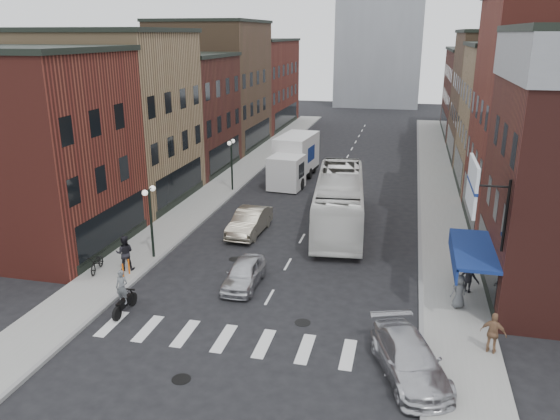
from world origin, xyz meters
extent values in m
plane|color=black|center=(0.00, 0.00, 0.00)|extent=(160.00, 160.00, 0.00)
cube|color=gray|center=(-8.50, 22.00, 0.07)|extent=(3.00, 74.00, 0.15)
cube|color=gray|center=(8.50, 22.00, 0.07)|extent=(3.00, 74.00, 0.15)
cube|color=gray|center=(-7.00, 22.00, 0.00)|extent=(0.20, 74.00, 0.16)
cube|color=gray|center=(7.00, 22.00, 0.00)|extent=(0.20, 74.00, 0.16)
cube|color=silver|center=(0.00, -3.00, 0.00)|extent=(12.00, 2.20, 0.01)
cube|color=maroon|center=(-15.00, 4.50, 5.50)|extent=(10.00, 9.00, 11.00)
cube|color=black|center=(-10.02, 4.50, 1.60)|extent=(0.08, 7.20, 2.20)
cube|color=black|center=(-15.00, 4.50, 11.15)|extent=(10.30, 9.20, 0.30)
cube|color=#8F734F|center=(-15.00, 14.00, 6.00)|extent=(10.00, 10.00, 12.00)
cube|color=black|center=(-10.02, 14.00, 1.60)|extent=(0.08, 8.00, 2.20)
cube|color=black|center=(-15.00, 14.00, 12.15)|extent=(10.30, 10.20, 0.30)
cube|color=#481E19|center=(-15.00, 24.00, 5.00)|extent=(10.00, 10.00, 10.00)
cube|color=black|center=(-10.02, 24.00, 1.60)|extent=(0.08, 8.00, 2.20)
cube|color=black|center=(-15.00, 24.00, 10.15)|extent=(10.30, 10.20, 0.30)
cube|color=brown|center=(-15.00, 35.00, 6.50)|extent=(10.00, 12.00, 13.00)
cube|color=black|center=(-10.02, 35.00, 1.60)|extent=(0.08, 9.60, 2.20)
cube|color=black|center=(-15.00, 35.00, 13.15)|extent=(10.30, 12.20, 0.30)
cube|color=maroon|center=(-15.00, 49.00, 5.50)|extent=(10.00, 16.00, 11.00)
cube|color=black|center=(-10.02, 49.00, 1.60)|extent=(0.08, 12.80, 2.20)
cube|color=black|center=(-15.00, 49.00, 11.15)|extent=(10.30, 16.20, 0.30)
cube|color=black|center=(10.02, 4.50, 1.60)|extent=(0.08, 7.20, 2.20)
cube|color=black|center=(10.02, 14.00, 1.60)|extent=(0.08, 8.00, 2.20)
cube|color=#8F734F|center=(15.00, 24.00, 5.50)|extent=(10.00, 10.00, 11.00)
cube|color=black|center=(10.02, 24.00, 1.60)|extent=(0.08, 8.00, 2.20)
cube|color=black|center=(15.00, 24.00, 11.15)|extent=(10.30, 10.20, 0.30)
cube|color=brown|center=(15.00, 35.00, 6.00)|extent=(10.00, 12.00, 12.00)
cube|color=black|center=(10.02, 35.00, 1.60)|extent=(0.08, 9.60, 2.20)
cube|color=black|center=(15.00, 35.00, 12.15)|extent=(10.30, 12.20, 0.30)
cube|color=#481E19|center=(15.00, 49.00, 5.00)|extent=(10.00, 16.00, 10.00)
cube|color=black|center=(10.02, 49.00, 1.60)|extent=(0.08, 12.80, 2.20)
cube|color=black|center=(15.00, 49.00, 10.15)|extent=(10.30, 16.20, 0.30)
cube|color=navy|center=(9.10, 2.50, 2.70)|extent=(1.80, 5.00, 0.15)
cube|color=navy|center=(8.25, 2.50, 2.35)|extent=(0.10, 5.00, 0.70)
cylinder|color=black|center=(9.90, 0.50, 5.00)|extent=(0.12, 0.12, 3.00)
cylinder|color=black|center=(9.20, 0.50, 6.20)|extent=(1.40, 0.08, 0.08)
cube|color=silver|center=(8.50, 0.50, 6.20)|extent=(0.12, 3.00, 2.00)
cylinder|color=black|center=(-7.40, 4.00, 2.00)|extent=(0.14, 0.14, 4.00)
cylinder|color=black|center=(-7.40, 4.00, 4.00)|extent=(0.06, 0.90, 0.06)
sphere|color=white|center=(-7.40, 3.55, 3.95)|extent=(0.32, 0.32, 0.32)
sphere|color=white|center=(-7.40, 4.45, 3.95)|extent=(0.32, 0.32, 0.32)
cylinder|color=black|center=(-7.40, 18.00, 2.00)|extent=(0.14, 0.14, 4.00)
cylinder|color=black|center=(-7.40, 18.00, 4.00)|extent=(0.06, 0.90, 0.06)
sphere|color=white|center=(-7.40, 17.55, 3.95)|extent=(0.32, 0.32, 0.32)
sphere|color=white|center=(-7.40, 18.45, 3.95)|extent=(0.32, 0.32, 0.32)
cylinder|color=#D8590C|center=(-7.60, 1.00, 0.55)|extent=(0.08, 0.08, 0.80)
cylinder|color=#D8590C|center=(-7.60, 1.60, 0.55)|extent=(0.08, 0.08, 0.80)
cube|color=silver|center=(-3.37, 19.55, 1.41)|extent=(2.75, 2.93, 2.61)
cube|color=black|center=(-3.37, 19.55, 1.67)|extent=(2.67, 1.69, 1.15)
cube|color=silver|center=(-3.37, 23.51, 2.19)|extent=(3.10, 5.64, 3.02)
cube|color=navy|center=(-3.37, 23.51, 2.19)|extent=(2.83, 2.33, 1.25)
cube|color=black|center=(-3.37, 23.31, 0.47)|extent=(2.92, 6.96, 0.36)
cylinder|color=black|center=(-4.57, 19.76, 0.47)|extent=(0.29, 0.94, 0.94)
cylinder|color=black|center=(-2.17, 19.76, 0.47)|extent=(0.29, 0.94, 0.94)
cylinder|color=black|center=(-4.57, 23.31, 0.47)|extent=(0.29, 0.94, 0.94)
cylinder|color=black|center=(-2.17, 23.31, 0.47)|extent=(0.29, 0.94, 0.94)
cylinder|color=black|center=(-4.57, 25.39, 0.47)|extent=(0.29, 0.94, 0.94)
cylinder|color=black|center=(-2.17, 25.39, 0.47)|extent=(0.29, 0.94, 0.94)
cylinder|color=black|center=(-5.92, -1.23, 0.31)|extent=(0.13, 0.63, 0.63)
cylinder|color=black|center=(-5.92, -2.66, 0.31)|extent=(0.13, 0.63, 0.63)
cube|color=black|center=(-5.92, -1.95, 0.52)|extent=(0.24, 1.14, 0.33)
cube|color=black|center=(-5.92, -1.42, 0.90)|extent=(0.52, 0.06, 0.06)
imported|color=slate|center=(-5.92, -2.04, 1.30)|extent=(0.57, 0.38, 1.57)
imported|color=white|center=(1.86, 11.76, 1.73)|extent=(4.16, 12.63, 3.45)
imported|color=silver|center=(-1.53, 1.92, 0.66)|extent=(1.60, 3.90, 1.32)
imported|color=#ACA28B|center=(-3.37, 9.12, 0.78)|extent=(1.86, 4.81, 1.56)
imported|color=#BBBAC0|center=(6.50, -3.87, 0.71)|extent=(3.53, 5.28, 1.42)
imported|color=black|center=(-9.36, 1.52, 0.61)|extent=(0.98, 1.86, 0.93)
imported|color=black|center=(-8.02, 2.04, 1.09)|extent=(1.04, 0.82, 1.89)
imported|color=black|center=(9.17, 3.48, 0.93)|extent=(1.12, 0.85, 1.55)
imported|color=#8C6547|center=(9.60, -1.78, 0.99)|extent=(1.08, 0.77, 1.67)
imported|color=#56595D|center=(8.59, 1.75, 0.93)|extent=(0.91, 0.82, 1.57)
camera|label=1|loc=(5.89, -21.61, 11.93)|focal=35.00mm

